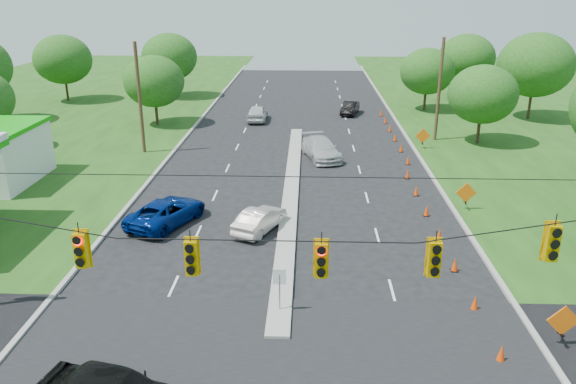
{
  "coord_description": "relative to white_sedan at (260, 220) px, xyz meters",
  "views": [
    {
      "loc": [
        1.11,
        -14.51,
        12.91
      ],
      "look_at": [
        0.08,
        13.2,
        2.8
      ],
      "focal_mm": 35.0,
      "sensor_mm": 36.0,
      "label": 1
    }
  ],
  "objects": [
    {
      "name": "cone_3",
      "position": [
        9.82,
        -0.95,
        -0.32
      ],
      "size": [
        0.32,
        0.32,
        0.7
      ],
      "primitive_type": "cone",
      "color": "#E83C06",
      "rests_on": "ground"
    },
    {
      "name": "cone_6",
      "position": [
        9.82,
        9.55,
        -0.32
      ],
      "size": [
        0.32,
        0.32,
        0.7
      ],
      "primitive_type": "cone",
      "color": "#E83C06",
      "rests_on": "ground"
    },
    {
      "name": "utility_pole_far_right",
      "position": [
        14.05,
        20.55,
        3.83
      ],
      "size": [
        0.28,
        0.28,
        9.0
      ],
      "primitive_type": "cylinder",
      "color": "#422D1C",
      "rests_on": "ground"
    },
    {
      "name": "tree_10",
      "position": [
        25.55,
        29.55,
        4.91
      ],
      "size": [
        7.56,
        7.56,
        8.82
      ],
      "color": "black",
      "rests_on": "ground"
    },
    {
      "name": "cone_1",
      "position": [
        9.82,
        -7.95,
        -0.32
      ],
      "size": [
        0.32,
        0.32,
        0.7
      ],
      "primitive_type": "cone",
      "color": "#E83C06",
      "rests_on": "ground"
    },
    {
      "name": "signal_span",
      "position": [
        1.5,
        -15.45,
        4.3
      ],
      "size": [
        25.6,
        0.32,
        9.0
      ],
      "color": "#422D1C",
      "rests_on": "ground"
    },
    {
      "name": "utility_pole_far_left",
      "position": [
        -10.95,
        15.55,
        3.83
      ],
      "size": [
        0.28,
        0.28,
        9.0
      ],
      "primitive_type": "cylinder",
      "color": "#422D1C",
      "rests_on": "ground"
    },
    {
      "name": "tree_11",
      "position": [
        21.55,
        40.55,
        4.29
      ],
      "size": [
        6.72,
        6.72,
        7.84
      ],
      "color": "black",
      "rests_on": "ground"
    },
    {
      "name": "tree_9",
      "position": [
        17.55,
        19.55,
        3.66
      ],
      "size": [
        5.88,
        5.88,
        6.86
      ],
      "color": "black",
      "rests_on": "ground"
    },
    {
      "name": "median_sign",
      "position": [
        1.55,
        -8.45,
        0.79
      ],
      "size": [
        0.55,
        0.06,
        2.05
      ],
      "color": "gray",
      "rests_on": "ground"
    },
    {
      "name": "tree_4",
      "position": [
        -26.45,
        37.55,
        4.29
      ],
      "size": [
        6.72,
        6.72,
        7.84
      ],
      "color": "black",
      "rests_on": "ground"
    },
    {
      "name": "cone_0",
      "position": [
        9.82,
        -11.45,
        -0.32
      ],
      "size": [
        0.32,
        0.32,
        0.7
      ],
      "primitive_type": "cone",
      "color": "#E83C06",
      "rests_on": "ground"
    },
    {
      "name": "white_sedan",
      "position": [
        0.0,
        0.0,
        0.0
      ],
      "size": [
        2.97,
        4.3,
        1.34
      ],
      "primitive_type": "imported",
      "rotation": [
        0.0,
        0.0,
        2.72
      ],
      "color": "beige",
      "rests_on": "ground"
    },
    {
      "name": "cone_9",
      "position": [
        10.42,
        20.05,
        -0.32
      ],
      "size": [
        0.32,
        0.32,
        0.7
      ],
      "primitive_type": "cone",
      "color": "#E83C06",
      "rests_on": "ground"
    },
    {
      "name": "tree_6",
      "position": [
        -14.45,
        40.55,
        4.29
      ],
      "size": [
        6.72,
        6.72,
        7.84
      ],
      "color": "black",
      "rests_on": "ground"
    },
    {
      "name": "median",
      "position": [
        1.55,
        6.55,
        -0.67
      ],
      "size": [
        1.0,
        34.0,
        0.18
      ],
      "primitive_type": "cube",
      "color": "gray",
      "rests_on": "ground"
    },
    {
      "name": "cone_5",
      "position": [
        9.82,
        6.05,
        -0.32
      ],
      "size": [
        0.32,
        0.32,
        0.7
      ],
      "primitive_type": "cone",
      "color": "#E83C06",
      "rests_on": "ground"
    },
    {
      "name": "cone_8",
      "position": [
        10.42,
        16.55,
        -0.32
      ],
      "size": [
        0.32,
        0.32,
        0.7
      ],
      "primitive_type": "cone",
      "color": "#E83C06",
      "rests_on": "ground"
    },
    {
      "name": "cone_11",
      "position": [
        10.42,
        27.05,
        -0.32
      ],
      "size": [
        0.32,
        0.32,
        0.7
      ],
      "primitive_type": "cone",
      "color": "#E83C06",
      "rests_on": "ground"
    },
    {
      "name": "work_sign_1",
      "position": [
        12.35,
        3.55,
        0.42
      ],
      "size": [
        1.27,
        0.58,
        1.37
      ],
      "color": "black",
      "rests_on": "ground"
    },
    {
      "name": "cone_2",
      "position": [
        9.82,
        -4.45,
        -0.32
      ],
      "size": [
        0.32,
        0.32,
        0.7
      ],
      "primitive_type": "cone",
      "color": "#E83C06",
      "rests_on": "ground"
    },
    {
      "name": "cone_7",
      "position": [
        10.42,
        13.05,
        -0.32
      ],
      "size": [
        0.32,
        0.32,
        0.7
      ],
      "primitive_type": "cone",
      "color": "#E83C06",
      "rests_on": "ground"
    },
    {
      "name": "curb_right",
      "position": [
        11.65,
        15.55,
        -0.67
      ],
      "size": [
        0.25,
        110.0,
        0.16
      ],
      "primitive_type": "cube",
      "color": "gray",
      "rests_on": "ground"
    },
    {
      "name": "tree_12",
      "position": [
        15.55,
        33.55,
        3.66
      ],
      "size": [
        5.88,
        5.88,
        6.86
      ],
      "color": "black",
      "rests_on": "ground"
    },
    {
      "name": "curb_left",
      "position": [
        -8.55,
        15.55,
        -0.67
      ],
      "size": [
        0.25,
        110.0,
        0.16
      ],
      "primitive_type": "cube",
      "color": "gray",
      "rests_on": "ground"
    },
    {
      "name": "work_sign_2",
      "position": [
        12.35,
        17.55,
        0.42
      ],
      "size": [
        1.27,
        0.58,
        1.37
      ],
      "color": "black",
      "rests_on": "ground"
    },
    {
      "name": "cone_12",
      "position": [
        10.42,
        30.55,
        -0.32
      ],
      "size": [
        0.32,
        0.32,
        0.7
      ],
      "primitive_type": "cone",
      "color": "#E83C06",
      "rests_on": "ground"
    },
    {
      "name": "silver_car_oncoming",
      "position": [
        -2.6,
        27.79,
        0.14
      ],
      "size": [
        1.98,
        4.78,
        1.62
      ],
      "primitive_type": "imported",
      "rotation": [
        0.0,
        0.0,
        3.13
      ],
      "color": "silver",
      "rests_on": "ground"
    },
    {
      "name": "tree_5",
      "position": [
        -12.45,
        25.55,
        3.66
      ],
      "size": [
        5.88,
        5.88,
        6.86
      ],
      "color": "black",
      "rests_on": "ground"
    },
    {
      "name": "cone_10",
      "position": [
        10.42,
        23.55,
        -0.32
      ],
      "size": [
        0.32,
        0.32,
        0.7
      ],
      "primitive_type": "cone",
      "color": "#E83C06",
      "rests_on": "ground"
    },
    {
      "name": "blue_pickup",
      "position": [
        -5.47,
        0.77,
        0.08
      ],
      "size": [
        4.45,
        5.97,
        1.51
      ],
      "primitive_type": "imported",
      "rotation": [
        0.0,
        0.0,
        2.73
      ],
      "color": "navy",
      "rests_on": "ground"
    },
    {
      "name": "silver_car_far",
      "position": [
        3.68,
        14.49,
        0.14
      ],
      "size": [
        3.65,
        5.96,
        1.62
      ],
      "primitive_type": "imported",
      "rotation": [
        0.0,
        0.0,
        0.27
      ],
      "color": "#B6B6B6",
      "rests_on": "ground"
    },
    {
      "name": "cone_4",
      "position": [
        9.82,
        2.55,
        -0.32
      ],
      "size": [
        0.32,
        0.32,
        0.7
      ],
      "primitive_type": "cone",
      "color": "#E83C06",
      "rests_on": "ground"
    },
    {
      "name": "work_sign_0",
      "position": [
        12.35,
        -10.45,
        0.42
      ],
      "size": [
        1.27,
        0.58,
        1.37
      ],
      "color": "black",
      "rests_on": "ground"
    },
    {
      "name": "dark_car_receding",
      "position": [
        7.13,
        31.32,
        0.02
      ],
      "size": [
        2.41,
        4.4,
        1.37
      ],
      "primitive_type": "imported",
      "rotation": [
        0.0,
        0.0,
        -0.24
      ],
      "color": "black",
      "rests_on": "ground"
    }
  ]
}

